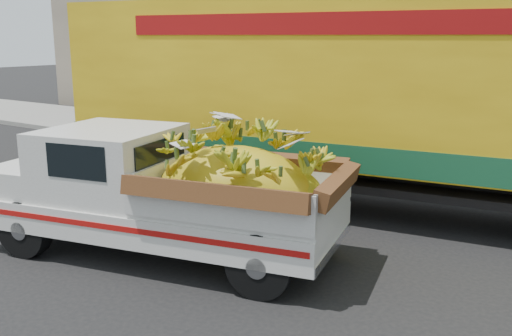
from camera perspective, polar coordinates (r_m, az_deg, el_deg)
The scene contains 6 objects.
ground at distance 9.22m, azimuth -8.17°, elevation -7.08°, with size 100.00×100.00×0.00m, color black.
curb at distance 13.74m, azimuth 7.91°, elevation -0.03°, with size 60.00×0.25×0.15m, color gray.
sidewalk at distance 15.61m, azimuth 11.35°, elevation 1.40°, with size 60.00×4.00×0.14m, color gray.
building_left at distance 24.38m, azimuth -0.53°, elevation 11.51°, with size 18.00×6.00×5.00m, color gray.
pickup_truck at distance 8.17m, azimuth -7.23°, elevation -2.43°, with size 5.52×3.00×1.84m.
semi_trailer at distance 10.41m, azimuth 11.82°, elevation 7.09°, with size 12.05×4.11×3.80m.
Camera 1 is at (5.90, -6.35, 3.15)m, focal length 40.00 mm.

